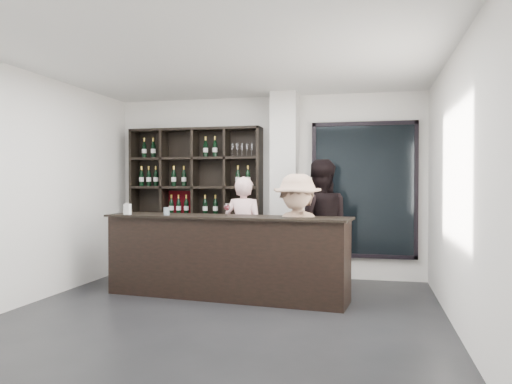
% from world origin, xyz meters
% --- Properties ---
extents(floor, '(5.00, 5.50, 0.01)m').
position_xyz_m(floor, '(0.00, 0.00, -0.01)').
color(floor, black).
rests_on(floor, ground).
extents(wine_shelf, '(2.20, 0.35, 2.40)m').
position_xyz_m(wine_shelf, '(-1.15, 2.57, 1.20)').
color(wine_shelf, black).
rests_on(wine_shelf, floor).
extents(structural_column, '(0.40, 0.40, 2.90)m').
position_xyz_m(structural_column, '(0.35, 2.47, 1.45)').
color(structural_column, silver).
rests_on(structural_column, floor).
extents(glass_panel, '(1.60, 0.08, 2.10)m').
position_xyz_m(glass_panel, '(1.55, 2.69, 1.40)').
color(glass_panel, black).
rests_on(glass_panel, floor).
extents(tasting_counter, '(3.28, 0.68, 1.08)m').
position_xyz_m(tasting_counter, '(-0.21, 1.10, 0.54)').
color(tasting_counter, black).
rests_on(tasting_counter, floor).
extents(taster_pink, '(0.61, 0.42, 1.60)m').
position_xyz_m(taster_pink, '(-0.15, 1.85, 0.80)').
color(taster_pink, '#FFC7C6').
rests_on(taster_pink, floor).
extents(taster_black, '(0.97, 0.80, 1.84)m').
position_xyz_m(taster_black, '(0.95, 1.85, 0.92)').
color(taster_black, black).
rests_on(taster_black, floor).
extents(customer, '(1.08, 0.65, 1.62)m').
position_xyz_m(customer, '(0.75, 1.05, 0.81)').
color(customer, tan).
rests_on(customer, floor).
extents(wine_glass, '(0.10, 0.10, 0.19)m').
position_xyz_m(wine_glass, '(-0.15, 0.97, 1.17)').
color(wine_glass, white).
rests_on(wine_glass, tasting_counter).
extents(spit_cup, '(0.09, 0.09, 0.11)m').
position_xyz_m(spit_cup, '(-1.00, 1.03, 1.13)').
color(spit_cup, silver).
rests_on(spit_cup, tasting_counter).
extents(napkin_stack, '(0.16, 0.16, 0.02)m').
position_xyz_m(napkin_stack, '(0.71, 1.16, 1.09)').
color(napkin_stack, white).
rests_on(napkin_stack, tasting_counter).
extents(card_stand, '(0.11, 0.07, 0.15)m').
position_xyz_m(card_stand, '(-1.56, 1.02, 1.15)').
color(card_stand, white).
rests_on(card_stand, tasting_counter).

